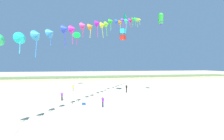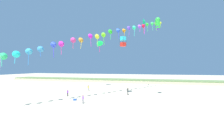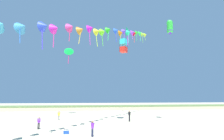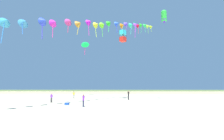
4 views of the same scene
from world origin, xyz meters
TOP-DOWN VIEW (x-y plane):
  - dune_ridge at (0.00, 43.25)m, footprint 120.00×9.89m
  - person_near_left at (-9.66, 16.64)m, footprint 0.53×0.22m
  - person_near_right at (-4.54, 2.75)m, footprint 0.40×0.47m
  - person_mid_center at (-10.89, 8.06)m, footprint 0.51×0.27m
  - person_far_left at (1.99, 13.18)m, footprint 0.35×0.58m
  - kite_banner_string at (-2.04, 10.77)m, footprint 25.33×33.78m
  - large_kite_low_lead at (-9.12, 24.50)m, footprint 2.26×1.80m
  - large_kite_mid_trail at (8.58, 10.60)m, footprint 1.27×1.48m
  - large_kite_high_solo at (0.96, 12.48)m, footprint 1.47×1.47m
  - large_kite_outer_drift at (5.20, 25.85)m, footprint 0.88×2.25m
  - beach_cooler at (-7.23, 4.66)m, footprint 0.58×0.41m

SIDE VIEW (x-z plane):
  - beach_cooler at x=-7.23m, z-range -0.02..0.45m
  - dune_ridge at x=0.00m, z-range 0.00..1.35m
  - person_mid_center at x=-10.89m, z-range 0.12..1.61m
  - person_near_left at x=-9.66m, z-range 0.12..1.66m
  - person_near_right at x=-4.54m, z-range 0.12..1.67m
  - person_far_left at x=1.99m, z-range 0.14..1.88m
  - large_kite_high_solo at x=0.96m, z-range 11.41..13.68m
  - kite_banner_string at x=-2.04m, z-range 3.92..24.64m
  - large_kite_low_lead at x=-9.12m, z-range 12.47..16.70m
  - large_kite_mid_trail at x=8.58m, z-range 14.33..16.97m
  - large_kite_outer_drift at x=5.20m, z-range 18.12..22.98m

